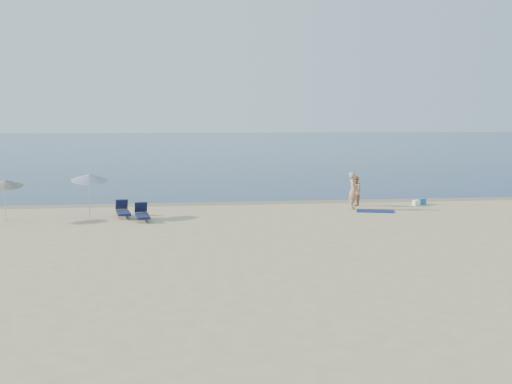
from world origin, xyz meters
TOP-DOWN VIEW (x-y plane):
  - ground at (0.00, 0.00)m, footprint 160.00×160.00m
  - sea at (0.00, 100.00)m, footprint 240.00×160.00m
  - wet_sand_strip at (0.00, 19.40)m, footprint 240.00×1.60m
  - person_left at (3.25, 16.18)m, footprint 0.66×0.82m
  - person_right at (3.72, 17.44)m, footprint 0.85×0.95m
  - beach_towel at (4.15, 15.30)m, footprint 2.07×1.52m
  - white_bag at (7.05, 17.15)m, footprint 0.40×0.37m
  - blue_cooler at (7.44, 17.46)m, footprint 0.52×0.42m
  - umbrella_near at (-9.87, 15.08)m, footprint 2.00×2.02m
  - umbrella_far at (-13.53, 14.55)m, footprint 1.69×1.71m
  - lounger_left at (-8.36, 15.08)m, footprint 0.86×1.86m
  - lounger_right at (-7.41, 13.97)m, footprint 0.80×1.84m

SIDE VIEW (x-z plane):
  - ground at x=0.00m, z-range 0.00..0.00m
  - wet_sand_strip at x=0.00m, z-range 0.00..0.00m
  - sea at x=0.00m, z-range 0.00..0.01m
  - beach_towel at x=4.15m, z-range 0.00..0.03m
  - white_bag at x=7.05m, z-range 0.00..0.28m
  - blue_cooler at x=7.44m, z-range 0.00..0.33m
  - lounger_right at x=-7.41m, z-range -0.11..0.68m
  - lounger_left at x=-8.36m, z-range -0.11..0.68m
  - person_right at x=3.72m, z-range 0.00..1.61m
  - person_left at x=3.25m, z-range 0.00..1.94m
  - umbrella_far at x=-13.53m, z-range 0.73..2.79m
  - umbrella_near at x=-9.87m, z-range 0.80..3.07m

